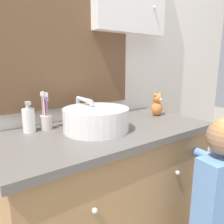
% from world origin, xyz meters
% --- Properties ---
extents(wall_back, '(3.20, 0.18, 2.50)m').
position_xyz_m(wall_back, '(0.02, 0.62, 1.29)').
color(wall_back, silver).
rests_on(wall_back, ground_plane).
extents(vanity_counter, '(1.14, 0.57, 0.79)m').
position_xyz_m(vanity_counter, '(0.00, 0.32, 0.39)').
color(vanity_counter, '#A37A4C').
rests_on(vanity_counter, ground_plane).
extents(sink_basin, '(0.34, 0.39, 0.16)m').
position_xyz_m(sink_basin, '(-0.07, 0.33, 0.85)').
color(sink_basin, white).
rests_on(sink_basin, vanity_counter).
extents(toothbrush_holder, '(0.06, 0.06, 0.20)m').
position_xyz_m(toothbrush_holder, '(-0.27, 0.50, 0.84)').
color(toothbrush_holder, beige).
rests_on(toothbrush_holder, vanity_counter).
extents(soap_dispenser, '(0.06, 0.06, 0.16)m').
position_xyz_m(soap_dispenser, '(-0.35, 0.50, 0.85)').
color(soap_dispenser, white).
rests_on(soap_dispenser, vanity_counter).
extents(child_figure, '(0.27, 0.43, 0.90)m').
position_xyz_m(child_figure, '(0.31, -0.15, 0.52)').
color(child_figure, slate).
rests_on(child_figure, ground_plane).
extents(teddy_bear, '(0.08, 0.07, 0.15)m').
position_xyz_m(teddy_bear, '(0.44, 0.37, 0.86)').
color(teddy_bear, orange).
rests_on(teddy_bear, vanity_counter).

